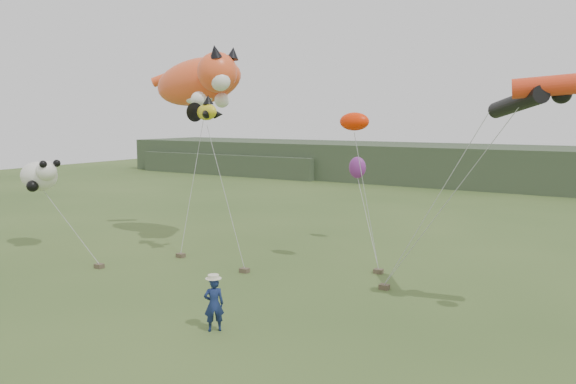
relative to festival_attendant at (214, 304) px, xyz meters
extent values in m
plane|color=#385123|center=(-1.17, 1.33, -0.89)|extent=(120.00, 120.00, 0.00)
cube|color=#2D3D28|center=(-1.17, 46.33, 1.11)|extent=(90.00, 12.00, 4.00)
cube|color=#2D3D28|center=(-31.17, 43.33, 0.36)|extent=(25.00, 8.00, 2.50)
imported|color=#15224E|center=(0.00, 0.00, 0.00)|extent=(0.76, 0.76, 1.79)
cube|color=brown|center=(-7.60, 6.73, -0.79)|extent=(0.39, 0.31, 0.20)
cube|color=brown|center=(-3.27, 6.15, -0.79)|extent=(0.39, 0.31, 0.20)
cube|color=brown|center=(3.02, 7.11, -0.79)|extent=(0.39, 0.31, 0.20)
cube|color=brown|center=(-9.43, 3.23, -0.79)|extent=(0.39, 0.31, 0.20)
cube|color=brown|center=(1.90, 9.18, -0.79)|extent=(0.39, 0.31, 0.20)
ellipsoid|color=#FF5526|center=(-9.11, 10.05, 7.93)|extent=(5.81, 2.74, 3.21)
sphere|color=#FF5526|center=(-6.86, 8.92, 8.27)|extent=(2.03, 2.03, 2.03)
cone|color=black|center=(-6.52, 8.36, 9.23)|extent=(0.63, 0.77, 0.76)
cone|color=black|center=(-6.30, 9.49, 9.23)|extent=(0.63, 0.73, 0.72)
sphere|color=white|center=(-6.41, 8.58, 7.82)|extent=(1.01, 1.01, 1.01)
ellipsoid|color=white|center=(-8.89, 9.71, 7.03)|extent=(1.98, 0.99, 0.62)
sphere|color=white|center=(-7.54, 8.25, 6.92)|extent=(0.79, 0.79, 0.79)
sphere|color=white|center=(-7.31, 9.82, 6.92)|extent=(0.79, 0.79, 0.79)
cylinder|color=#FF5526|center=(-12.04, 10.95, 8.38)|extent=(2.10, 1.54, 1.22)
ellipsoid|color=gold|center=(-6.02, 7.03, 6.27)|extent=(1.61, 1.06, 0.84)
cone|color=black|center=(-7.26, 7.34, 6.27)|extent=(0.99, 1.12, 0.93)
cone|color=black|center=(-5.92, 7.03, 6.84)|extent=(0.52, 0.52, 0.41)
cone|color=black|center=(-5.71, 6.51, 6.16)|extent=(0.55, 0.58, 0.41)
cone|color=black|center=(-5.71, 7.55, 6.16)|extent=(0.55, 0.58, 0.41)
cylinder|color=black|center=(7.75, 6.79, 6.49)|extent=(2.38, 2.90, 1.04)
sphere|color=black|center=(9.16, 6.28, 6.74)|extent=(0.63, 0.63, 0.63)
cylinder|color=red|center=(9.45, 6.03, 7.03)|extent=(3.55, 1.26, 0.89)
ellipsoid|color=white|center=(-15.16, 4.32, 2.97)|extent=(2.30, 1.53, 1.53)
sphere|color=white|center=(-14.14, 4.07, 3.31)|extent=(1.02, 1.02, 1.02)
sphere|color=black|center=(-13.89, 3.73, 3.70)|extent=(0.37, 0.37, 0.37)
sphere|color=black|center=(-13.80, 4.45, 3.70)|extent=(0.37, 0.37, 0.37)
sphere|color=black|center=(-14.74, 3.64, 2.55)|extent=(0.60, 0.60, 0.60)
sphere|color=black|center=(-15.84, 4.58, 2.63)|extent=(0.60, 0.60, 0.60)
ellipsoid|color=#FF2B03|center=(0.54, 9.34, 5.83)|extent=(1.39, 0.81, 0.81)
ellipsoid|color=#78277E|center=(-1.59, 14.39, 3.29)|extent=(0.97, 0.65, 1.19)
camera|label=1|loc=(11.24, -13.65, 5.98)|focal=35.00mm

